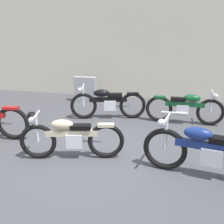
{
  "coord_description": "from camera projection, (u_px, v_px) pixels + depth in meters",
  "views": [
    {
      "loc": [
        1.42,
        -4.65,
        2.5
      ],
      "look_at": [
        0.18,
        1.08,
        0.55
      ],
      "focal_mm": 42.73,
      "sensor_mm": 36.0,
      "label": 1
    }
  ],
  "objects": [
    {
      "name": "motorcycle_green",
      "position": [
        185.0,
        108.0,
        6.9
      ],
      "size": [
        2.0,
        0.56,
        0.9
      ],
      "rotation": [
        0.0,
        0.0,
        -0.02
      ],
      "color": "black",
      "rests_on": "ground_plane"
    },
    {
      "name": "building_wall",
      "position": [
        129.0,
        49.0,
        9.16
      ],
      "size": [
        18.0,
        0.3,
        3.3
      ],
      "primitive_type": "cube",
      "color": "beige",
      "rests_on": "ground_plane"
    },
    {
      "name": "stone_marker",
      "position": [
        85.0,
        89.0,
        8.83
      ],
      "size": [
        0.72,
        0.21,
        0.84
      ],
      "primitive_type": "cube",
      "rotation": [
        0.0,
        0.0,
        0.01
      ],
      "color": "#9E9EA3",
      "rests_on": "ground_plane"
    },
    {
      "name": "motorcycle_blue",
      "position": [
        207.0,
        151.0,
        4.42
      ],
      "size": [
        2.21,
        0.68,
        1.0
      ],
      "rotation": [
        0.0,
        0.0,
        2.96
      ],
      "color": "black",
      "rests_on": "ground_plane"
    },
    {
      "name": "ground_plane",
      "position": [
        92.0,
        154.0,
        5.39
      ],
      "size": [
        40.0,
        40.0,
        0.0
      ],
      "primitive_type": "plane",
      "color": "#47474C"
    },
    {
      "name": "helmet",
      "position": [
        32.0,
        116.0,
        7.16
      ],
      "size": [
        0.26,
        0.26,
        0.26
      ],
      "primitive_type": "sphere",
      "color": "black",
      "rests_on": "ground_plane"
    },
    {
      "name": "motorcycle_cream",
      "position": [
        71.0,
        137.0,
        5.09
      ],
      "size": [
        1.97,
        0.7,
        0.9
      ],
      "rotation": [
        0.0,
        0.0,
        3.37
      ],
      "color": "black",
      "rests_on": "ground_plane"
    },
    {
      "name": "motorcycle_black",
      "position": [
        107.0,
        103.0,
        7.26
      ],
      "size": [
        2.03,
        0.74,
        0.93
      ],
      "rotation": [
        0.0,
        0.0,
        3.38
      ],
      "color": "black",
      "rests_on": "ground_plane"
    }
  ]
}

